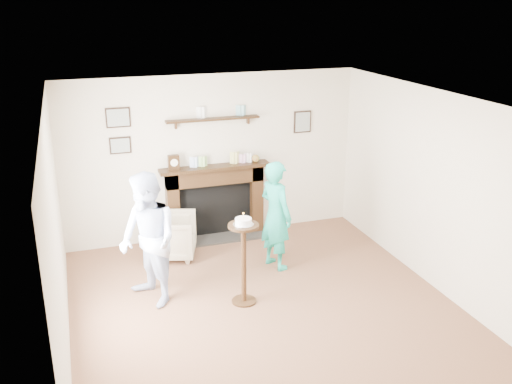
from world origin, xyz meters
TOP-DOWN VIEW (x-y plane):
  - ground at (0.00, 0.00)m, footprint 5.00×5.00m
  - room_shell at (-0.00, 0.69)m, footprint 4.54×5.02m
  - armchair at (-0.79, 1.90)m, footprint 0.86×0.84m
  - man at (-1.26, 0.69)m, footprint 0.88×0.97m
  - woman at (0.51, 1.13)m, footprint 0.53×0.64m
  - pedestal_table at (-0.19, 0.32)m, footprint 0.37×0.37m

SIDE VIEW (x-z plane):
  - ground at x=0.00m, z-range 0.00..0.00m
  - armchair at x=-0.79m, z-range -0.31..0.31m
  - man at x=-1.26m, z-range -0.82..0.82m
  - woman at x=0.51m, z-range -0.76..0.76m
  - pedestal_table at x=-0.19m, z-range 0.14..1.31m
  - room_shell at x=0.00m, z-range 0.36..2.88m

